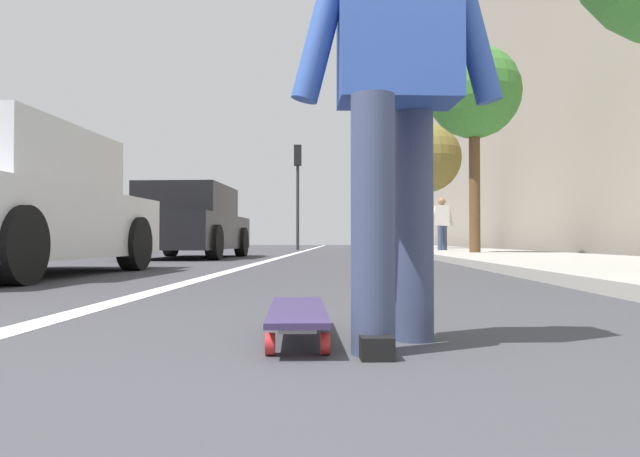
% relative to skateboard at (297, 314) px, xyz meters
% --- Properties ---
extents(ground_plane, '(80.00, 80.00, 0.00)m').
position_rel_skateboard_xyz_m(ground_plane, '(8.90, -0.11, -0.09)').
color(ground_plane, '#38383D').
extents(lane_stripe_white, '(52.00, 0.16, 0.01)m').
position_rel_skateboard_xyz_m(lane_stripe_white, '(18.90, 1.15, -0.09)').
color(lane_stripe_white, silver).
rests_on(lane_stripe_white, ground).
extents(sidewalk_curb, '(52.00, 3.20, 0.10)m').
position_rel_skateboard_xyz_m(sidewalk_curb, '(16.90, -3.47, -0.04)').
color(sidewalk_curb, '#9E9B93').
rests_on(sidewalk_curb, ground).
extents(building_facade, '(40.00, 1.20, 10.26)m').
position_rel_skateboard_xyz_m(building_facade, '(20.90, -6.43, 5.04)').
color(building_facade, gray).
rests_on(building_facade, ground).
extents(skateboard, '(0.85, 0.26, 0.11)m').
position_rel_skateboard_xyz_m(skateboard, '(0.00, 0.00, 0.00)').
color(skateboard, red).
rests_on(skateboard, ground).
extents(skater_person, '(0.48, 0.72, 1.64)m').
position_rel_skateboard_xyz_m(skater_person, '(-0.15, -0.35, 0.84)').
color(skater_person, '#384260').
rests_on(skater_person, ground).
extents(parked_car_near, '(4.10, 2.04, 1.48)m').
position_rel_skateboard_xyz_m(parked_car_near, '(3.80, 3.24, 0.62)').
color(parked_car_near, silver).
rests_on(parked_car_near, ground).
extents(parked_car_mid, '(4.35, 1.94, 1.49)m').
position_rel_skateboard_xyz_m(parked_car_mid, '(10.34, 2.99, 0.62)').
color(parked_car_mid, black).
rests_on(parked_car_mid, ground).
extents(traffic_light, '(0.33, 0.28, 4.06)m').
position_rel_skateboard_xyz_m(traffic_light, '(21.35, 1.55, 2.73)').
color(traffic_light, '#2D2D2D').
rests_on(traffic_light, ground).
extents(street_tree_mid, '(2.05, 2.05, 4.66)m').
position_rel_skateboard_xyz_m(street_tree_mid, '(11.30, -3.07, 3.50)').
color(street_tree_mid, brown).
rests_on(street_tree_mid, ground).
extents(street_tree_far, '(2.36, 2.36, 4.38)m').
position_rel_skateboard_xyz_m(street_tree_far, '(18.82, -3.07, 3.08)').
color(street_tree_far, brown).
rests_on(street_tree_far, ground).
extents(pedestrian_distant, '(0.43, 0.67, 1.53)m').
position_rel_skateboard_xyz_m(pedestrian_distant, '(14.48, -2.88, 0.78)').
color(pedestrian_distant, '#384260').
rests_on(pedestrian_distant, ground).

